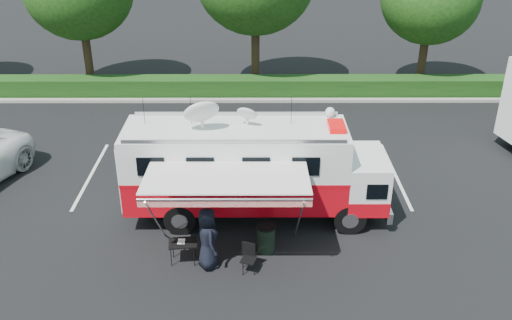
{
  "coord_description": "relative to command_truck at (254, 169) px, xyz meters",
  "views": [
    {
      "loc": [
        -0.04,
        -16.8,
        10.63
      ],
      "look_at": [
        0.0,
        0.5,
        1.9
      ],
      "focal_mm": 40.0,
      "sensor_mm": 36.0,
      "label": 1
    }
  ],
  "objects": [
    {
      "name": "stall_lines",
      "position": [
        -0.42,
        3.0,
        -1.8
      ],
      "size": [
        24.12,
        5.5,
        0.01
      ],
      "color": "silver",
      "rests_on": "ground_plane"
    },
    {
      "name": "person",
      "position": [
        -1.36,
        -2.84,
        -1.8
      ],
      "size": [
        0.91,
        1.12,
        1.98
      ],
      "primitive_type": "imported",
      "rotation": [
        0.0,
        0.0,
        1.9
      ],
      "color": "black",
      "rests_on": "ground_plane"
    },
    {
      "name": "command_truck",
      "position": [
        0.0,
        0.0,
        0.0
      ],
      "size": [
        8.77,
        2.41,
        4.21
      ],
      "color": "black",
      "rests_on": "ground_plane"
    },
    {
      "name": "ground_plane",
      "position": [
        0.08,
        0.0,
        -1.8
      ],
      "size": [
        120.0,
        120.0,
        0.0
      ],
      "primitive_type": "plane",
      "color": "black",
      "rests_on": "ground"
    },
    {
      "name": "folding_chair",
      "position": [
        -0.15,
        -3.01,
        -1.28
      ],
      "size": [
        0.54,
        0.56,
        0.89
      ],
      "color": "black",
      "rests_on": "ground_plane"
    },
    {
      "name": "trash_bin",
      "position": [
        0.39,
        -2.05,
        -1.35
      ],
      "size": [
        0.6,
        0.6,
        0.9
      ],
      "color": "black",
      "rests_on": "ground_plane"
    },
    {
      "name": "folding_table",
      "position": [
        -2.14,
        -2.63,
        -1.14
      ],
      "size": [
        0.9,
        0.68,
        0.72
      ],
      "color": "black",
      "rests_on": "ground_plane"
    },
    {
      "name": "awning",
      "position": [
        -0.79,
        -2.51,
        0.91
      ],
      "size": [
        4.79,
        2.48,
        2.89
      ],
      "color": "silver",
      "rests_on": "ground_plane"
    }
  ]
}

